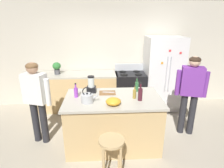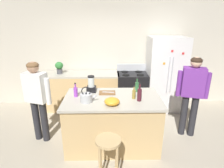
# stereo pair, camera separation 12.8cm
# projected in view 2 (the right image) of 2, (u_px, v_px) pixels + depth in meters

# --- Properties ---
(ground_plane) EXTENTS (14.00, 14.00, 0.00)m
(ground_plane) POSITION_uv_depth(u_px,v_px,m) (112.00, 143.00, 3.60)
(ground_plane) COLOR #B2A893
(back_wall) EXTENTS (8.00, 0.10, 2.70)m
(back_wall) POSITION_uv_depth(u_px,v_px,m) (111.00, 55.00, 4.99)
(back_wall) COLOR beige
(back_wall) RESTS_ON ground_plane
(kitchen_island) EXTENTS (1.70, 0.99, 0.95)m
(kitchen_island) POSITION_uv_depth(u_px,v_px,m) (112.00, 121.00, 3.44)
(kitchen_island) COLOR tan
(kitchen_island) RESTS_ON ground_plane
(back_counter_run) EXTENTS (2.00, 0.64, 0.95)m
(back_counter_run) POSITION_uv_depth(u_px,v_px,m) (81.00, 91.00, 4.89)
(back_counter_run) COLOR tan
(back_counter_run) RESTS_ON ground_plane
(refrigerator) EXTENTS (0.90, 0.73, 1.86)m
(refrigerator) POSITION_uv_depth(u_px,v_px,m) (165.00, 74.00, 4.73)
(refrigerator) COLOR silver
(refrigerator) RESTS_ON ground_plane
(stove_range) EXTENTS (0.76, 0.65, 1.13)m
(stove_range) POSITION_uv_depth(u_px,v_px,m) (132.00, 91.00, 4.88)
(stove_range) COLOR black
(stove_range) RESTS_ON ground_plane
(person_by_island_left) EXTENTS (0.59, 0.33, 1.57)m
(person_by_island_left) POSITION_uv_depth(u_px,v_px,m) (37.00, 95.00, 3.41)
(person_by_island_left) COLOR #26262B
(person_by_island_left) RESTS_ON ground_plane
(person_by_sink_right) EXTENTS (0.59, 0.33, 1.62)m
(person_by_sink_right) POSITION_uv_depth(u_px,v_px,m) (192.00, 90.00, 3.56)
(person_by_sink_right) COLOR #26262B
(person_by_sink_right) RESTS_ON ground_plane
(bar_stool) EXTENTS (0.36, 0.36, 0.71)m
(bar_stool) POSITION_uv_depth(u_px,v_px,m) (108.00, 149.00, 2.60)
(bar_stool) COLOR tan
(bar_stool) RESTS_ON ground_plane
(potted_plant) EXTENTS (0.20, 0.20, 0.30)m
(potted_plant) POSITION_uv_depth(u_px,v_px,m) (59.00, 67.00, 4.66)
(potted_plant) COLOR #4C4C51
(potted_plant) RESTS_ON back_counter_run
(blender_appliance) EXTENTS (0.17, 0.17, 0.31)m
(blender_appliance) POSITION_uv_depth(u_px,v_px,m) (91.00, 85.00, 3.51)
(blender_appliance) COLOR black
(blender_appliance) RESTS_ON kitchen_island
(bottle_wine) EXTENTS (0.08, 0.08, 0.32)m
(bottle_wine) POSITION_uv_depth(u_px,v_px,m) (139.00, 94.00, 3.12)
(bottle_wine) COLOR #471923
(bottle_wine) RESTS_ON kitchen_island
(bottle_soda) EXTENTS (0.07, 0.07, 0.26)m
(bottle_soda) POSITION_uv_depth(u_px,v_px,m) (76.00, 92.00, 3.30)
(bottle_soda) COLOR purple
(bottle_soda) RESTS_ON kitchen_island
(bottle_olive_oil) EXTENTS (0.07, 0.07, 0.28)m
(bottle_olive_oil) POSITION_uv_depth(u_px,v_px,m) (137.00, 87.00, 3.52)
(bottle_olive_oil) COLOR #2D6638
(bottle_olive_oil) RESTS_ON kitchen_island
(bottle_vinegar) EXTENTS (0.06, 0.06, 0.24)m
(bottle_vinegar) POSITION_uv_depth(u_px,v_px,m) (134.00, 94.00, 3.22)
(bottle_vinegar) COLOR olive
(bottle_vinegar) RESTS_ON kitchen_island
(mixing_bowl) EXTENTS (0.25, 0.25, 0.11)m
(mixing_bowl) POSITION_uv_depth(u_px,v_px,m) (112.00, 101.00, 3.00)
(mixing_bowl) COLOR orange
(mixing_bowl) RESTS_ON kitchen_island
(tea_kettle) EXTENTS (0.28, 0.20, 0.27)m
(tea_kettle) POSITION_uv_depth(u_px,v_px,m) (86.00, 97.00, 3.09)
(tea_kettle) COLOR #B7BABF
(tea_kettle) RESTS_ON kitchen_island
(cutting_board) EXTENTS (0.30, 0.20, 0.02)m
(cutting_board) POSITION_uv_depth(u_px,v_px,m) (107.00, 93.00, 3.47)
(cutting_board) COLOR brown
(cutting_board) RESTS_ON kitchen_island
(chef_knife) EXTENTS (0.22, 0.06, 0.01)m
(chef_knife) POSITION_uv_depth(u_px,v_px,m) (108.00, 92.00, 3.47)
(chef_knife) COLOR #B7BABF
(chef_knife) RESTS_ON cutting_board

